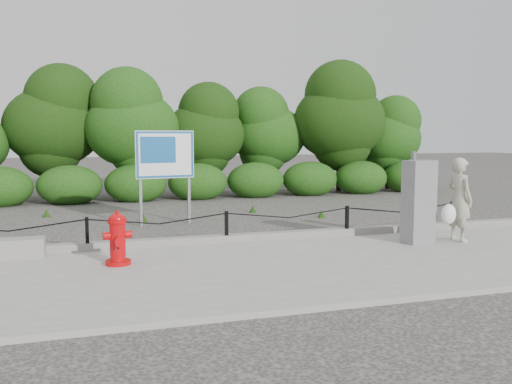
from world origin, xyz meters
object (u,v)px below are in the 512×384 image
object	(u,v)px
concrete_block	(11,249)
utility_cabinet	(419,202)
fire_hydrant	(118,239)
advertising_sign	(165,159)
pedestrian	(459,200)

from	to	relation	value
concrete_block	utility_cabinet	bearing A→B (deg)	-6.48
fire_hydrant	utility_cabinet	bearing A→B (deg)	-5.68
utility_cabinet	advertising_sign	size ratio (longest dim) A/B	0.78
fire_hydrant	concrete_block	world-z (taller)	fire_hydrant
concrete_block	utility_cabinet	size ratio (longest dim) A/B	0.60
concrete_block	advertising_sign	bearing A→B (deg)	46.54
fire_hydrant	pedestrian	world-z (taller)	pedestrian
fire_hydrant	concrete_block	xyz separation A→B (m)	(-1.65, 0.92, -0.24)
advertising_sign	concrete_block	bearing A→B (deg)	-140.39
pedestrian	utility_cabinet	distance (m)	0.83
fire_hydrant	pedestrian	size ratio (longest dim) A/B	0.53
concrete_block	utility_cabinet	xyz separation A→B (m)	(7.13, -0.81, 0.61)
pedestrian	fire_hydrant	bearing A→B (deg)	85.83
concrete_block	advertising_sign	world-z (taller)	advertising_sign
concrete_block	pedestrian	bearing A→B (deg)	-6.40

